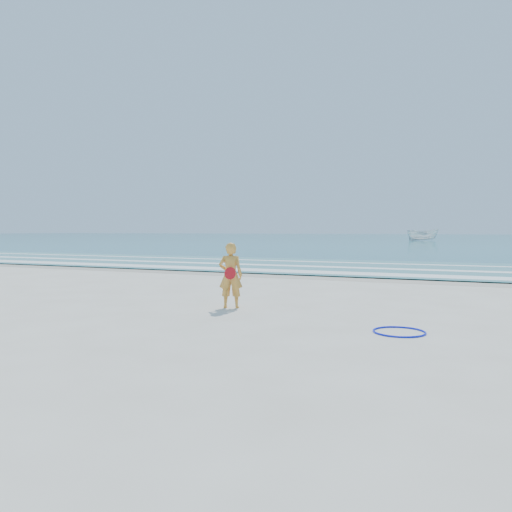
% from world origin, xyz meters
% --- Properties ---
extents(ground, '(400.00, 400.00, 0.00)m').
position_xyz_m(ground, '(0.00, 0.00, 0.00)').
color(ground, silver).
rests_on(ground, ground).
extents(wet_sand, '(400.00, 2.40, 0.00)m').
position_xyz_m(wet_sand, '(0.00, 9.00, 0.00)').
color(wet_sand, '#B2A893').
rests_on(wet_sand, ground).
extents(ocean, '(400.00, 190.00, 0.04)m').
position_xyz_m(ocean, '(0.00, 105.00, 0.02)').
color(ocean, '#19727F').
rests_on(ocean, ground).
extents(shallow, '(400.00, 10.00, 0.01)m').
position_xyz_m(shallow, '(0.00, 14.00, 0.04)').
color(shallow, '#59B7AD').
rests_on(shallow, ocean).
extents(foam_near, '(400.00, 1.40, 0.01)m').
position_xyz_m(foam_near, '(0.00, 10.30, 0.05)').
color(foam_near, white).
rests_on(foam_near, shallow).
extents(foam_mid, '(400.00, 0.90, 0.01)m').
position_xyz_m(foam_mid, '(0.00, 13.20, 0.05)').
color(foam_mid, white).
rests_on(foam_mid, shallow).
extents(foam_far, '(400.00, 0.60, 0.01)m').
position_xyz_m(foam_far, '(0.00, 16.50, 0.05)').
color(foam_far, white).
rests_on(foam_far, shallow).
extents(hoop, '(0.89, 0.89, 0.03)m').
position_xyz_m(hoop, '(5.16, -0.21, 0.02)').
color(hoop, '#0C1AE0').
rests_on(hoop, ground).
extents(boat, '(5.17, 3.40, 1.87)m').
position_xyz_m(boat, '(-1.19, 73.11, 0.97)').
color(boat, white).
rests_on(boat, ocean).
extents(woman, '(0.62, 0.50, 1.46)m').
position_xyz_m(woman, '(1.35, 1.04, 0.73)').
color(woman, gold).
rests_on(woman, ground).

